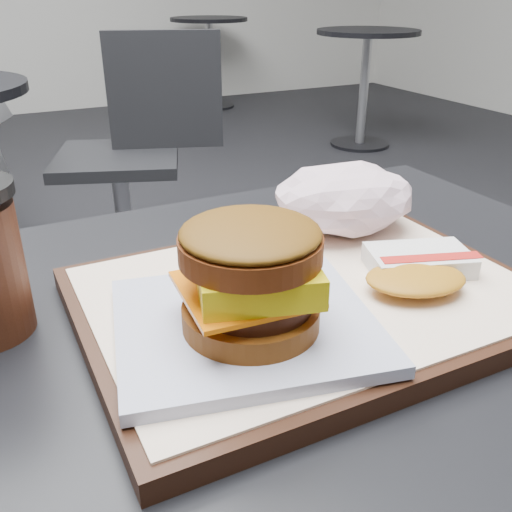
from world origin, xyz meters
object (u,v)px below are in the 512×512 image
object	(u,v)px
breakfast_sandwich	(250,288)
crumpled_wrapper	(345,199)
customer_table	(265,479)
serving_tray	(308,298)
neighbor_chair	(135,143)
hash_brown	(417,268)

from	to	relation	value
breakfast_sandwich	crumpled_wrapper	bearing A→B (deg)	37.69
customer_table	serving_tray	distance (m)	0.20
serving_tray	neighbor_chair	xyz separation A→B (m)	(0.28, 1.61, -0.27)
customer_table	crumpled_wrapper	bearing A→B (deg)	34.15
breakfast_sandwich	neighbor_chair	bearing A→B (deg)	77.88
hash_brown	customer_table	bearing A→B (deg)	168.08
customer_table	neighbor_chair	size ratio (longest dim) A/B	0.91
neighbor_chair	crumpled_wrapper	bearing A→B (deg)	-96.68
serving_tray	hash_brown	xyz separation A→B (m)	(0.09, -0.03, 0.02)
breakfast_sandwich	neighbor_chair	world-z (taller)	breakfast_sandwich
neighbor_chair	customer_table	bearing A→B (deg)	-101.19
serving_tray	breakfast_sandwich	size ratio (longest dim) A/B	1.71
serving_tray	hash_brown	distance (m)	0.10
customer_table	breakfast_sandwich	xyz separation A→B (m)	(-0.04, -0.04, 0.24)
hash_brown	neighbor_chair	distance (m)	1.68
hash_brown	neighbor_chair	size ratio (longest dim) A/B	0.15
hash_brown	serving_tray	bearing A→B (deg)	163.24
serving_tray	customer_table	bearing A→B (deg)	179.96
serving_tray	breakfast_sandwich	xyz separation A→B (m)	(-0.08, -0.04, 0.05)
breakfast_sandwich	neighbor_chair	size ratio (longest dim) A/B	0.25
hash_brown	neighbor_chair	xyz separation A→B (m)	(0.19, 1.64, -0.29)
crumpled_wrapper	neighbor_chair	distance (m)	1.56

